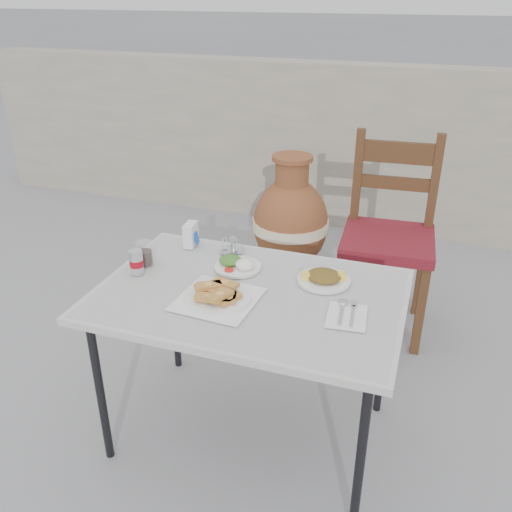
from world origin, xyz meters
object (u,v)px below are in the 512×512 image
(napkin_holder, at_px, (191,235))
(condiment_caddy, at_px, (232,247))
(salad_rice_plate, at_px, (237,264))
(cola_glass, at_px, (144,255))
(pide_plate, at_px, (218,293))
(soda_can, at_px, (136,262))
(chair, at_px, (389,234))
(cafe_table, at_px, (250,303))
(terracotta_urn, at_px, (290,225))
(salad_chopped_plate, at_px, (324,278))

(napkin_holder, distance_m, condiment_caddy, 0.19)
(salad_rice_plate, distance_m, cola_glass, 0.37)
(pide_plate, relative_size, condiment_caddy, 2.69)
(soda_can, relative_size, cola_glass, 1.01)
(condiment_caddy, height_order, chair, chair)
(cafe_table, height_order, terracotta_urn, terracotta_urn)
(cafe_table, bearing_deg, napkin_holder, 142.64)
(soda_can, distance_m, napkin_holder, 0.31)
(napkin_holder, bearing_deg, salad_chopped_plate, -17.28)
(cola_glass, bearing_deg, salad_chopped_plate, 8.05)
(salad_chopped_plate, height_order, chair, chair)
(cafe_table, bearing_deg, chair, 69.34)
(terracotta_urn, bearing_deg, pide_plate, -84.40)
(cafe_table, height_order, cola_glass, cola_glass)
(napkin_holder, height_order, chair, chair)
(cola_glass, xyz_separation_m, chair, (0.86, 0.96, -0.19))
(cafe_table, bearing_deg, condiment_caddy, 123.15)
(cola_glass, bearing_deg, napkin_holder, 66.11)
(cafe_table, relative_size, salad_rice_plate, 6.07)
(cafe_table, height_order, chair, chair)
(cafe_table, distance_m, chair, 1.10)
(chair, bearing_deg, soda_can, -133.41)
(condiment_caddy, height_order, terracotta_urn, terracotta_urn)
(cafe_table, height_order, condiment_caddy, condiment_caddy)
(pide_plate, distance_m, salad_rice_plate, 0.25)
(cafe_table, relative_size, chair, 1.09)
(salad_chopped_plate, xyz_separation_m, cola_glass, (-0.71, -0.10, 0.03))
(salad_chopped_plate, relative_size, chair, 0.20)
(cafe_table, xyz_separation_m, terracotta_urn, (-0.23, 1.33, -0.26))
(cafe_table, xyz_separation_m, soda_can, (-0.46, -0.01, 0.10))
(salad_chopped_plate, relative_size, cola_glass, 2.11)
(condiment_caddy, bearing_deg, salad_chopped_plate, -15.66)
(condiment_caddy, bearing_deg, chair, 52.36)
(cafe_table, distance_m, cola_glass, 0.48)
(pide_plate, relative_size, napkin_holder, 2.86)
(salad_rice_plate, distance_m, salad_chopped_plate, 0.35)
(terracotta_urn, bearing_deg, napkin_holder, -98.00)
(salad_rice_plate, distance_m, napkin_holder, 0.29)
(salad_rice_plate, xyz_separation_m, chair, (0.50, 0.87, -0.16))
(cafe_table, distance_m, salad_rice_plate, 0.20)
(salad_rice_plate, relative_size, terracotta_urn, 0.23)
(pide_plate, xyz_separation_m, chair, (0.47, 1.11, -0.17))
(cafe_table, distance_m, soda_can, 0.47)
(salad_rice_plate, relative_size, soda_can, 1.92)
(cafe_table, bearing_deg, salad_chopped_plate, 34.71)
(napkin_holder, bearing_deg, salad_rice_plate, -31.98)
(soda_can, relative_size, napkin_holder, 0.96)
(chair, bearing_deg, condiment_caddy, -131.87)
(cafe_table, relative_size, salad_chopped_plate, 5.58)
(chair, bearing_deg, cafe_table, -114.89)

